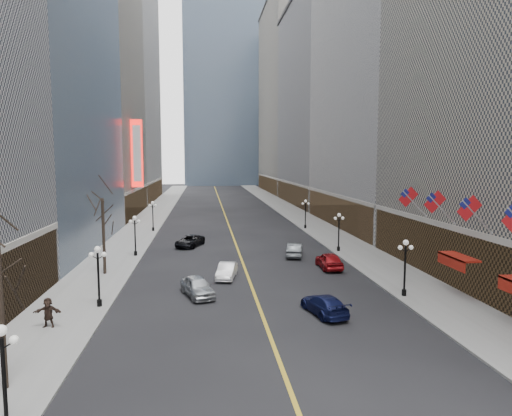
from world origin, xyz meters
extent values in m
cube|color=gray|center=(14.00, 70.00, 0.07)|extent=(6.00, 230.00, 0.15)
cube|color=gray|center=(-14.00, 70.00, 0.07)|extent=(6.00, 230.00, 0.15)
cube|color=gold|center=(0.00, 80.00, 0.01)|extent=(0.25, 200.00, 0.02)
cube|color=#483830|center=(18.40, 29.00, 2.60)|extent=(2.80, 41.00, 5.00)
cube|color=silver|center=(30.00, 68.00, 34.00)|extent=(26.00, 36.00, 68.00)
cube|color=#483830|center=(18.40, 68.00, 2.60)|extent=(2.80, 35.00, 5.00)
cube|color=#99989B|center=(30.00, 106.00, 24.00)|extent=(26.00, 40.00, 48.00)
cube|color=#38383A|center=(30.00, 106.00, 48.40)|extent=(26.60, 40.60, 0.80)
cube|color=#483830|center=(18.40, 106.00, 2.60)|extent=(2.80, 39.00, 5.00)
cube|color=#A49B88|center=(30.00, 149.00, 31.00)|extent=(26.00, 46.00, 62.00)
cube|color=#38383A|center=(30.00, 149.00, 62.40)|extent=(26.60, 46.60, 0.80)
cube|color=#483830|center=(18.40, 149.00, 2.60)|extent=(2.80, 45.00, 5.00)
cube|color=#A49B88|center=(-30.00, 87.00, 25.00)|extent=(26.00, 30.00, 50.00)
cube|color=#483830|center=(-18.40, 87.00, 2.60)|extent=(2.80, 29.00, 5.00)
cube|color=silver|center=(-30.00, 121.00, 36.00)|extent=(26.00, 38.00, 72.00)
cube|color=#483830|center=(-18.40, 121.00, 2.60)|extent=(2.80, 37.00, 5.00)
cylinder|color=black|center=(11.80, 30.00, 0.40)|extent=(0.36, 0.36, 0.50)
cylinder|color=black|center=(11.80, 30.00, 2.15)|extent=(0.16, 0.16, 4.00)
sphere|color=white|center=(11.80, 30.00, 4.45)|extent=(0.44, 0.44, 0.44)
sphere|color=white|center=(11.35, 30.00, 4.05)|extent=(0.36, 0.36, 0.36)
sphere|color=white|center=(12.25, 30.00, 4.05)|extent=(0.36, 0.36, 0.36)
cylinder|color=black|center=(11.80, 48.00, 0.40)|extent=(0.36, 0.36, 0.50)
cylinder|color=black|center=(11.80, 48.00, 2.15)|extent=(0.16, 0.16, 4.00)
sphere|color=white|center=(11.80, 48.00, 4.45)|extent=(0.44, 0.44, 0.44)
sphere|color=white|center=(11.35, 48.00, 4.05)|extent=(0.36, 0.36, 0.36)
sphere|color=white|center=(12.25, 48.00, 4.05)|extent=(0.36, 0.36, 0.36)
cylinder|color=black|center=(11.80, 66.00, 0.40)|extent=(0.36, 0.36, 0.50)
cylinder|color=black|center=(11.80, 66.00, 2.15)|extent=(0.16, 0.16, 4.00)
sphere|color=white|center=(11.80, 66.00, 4.45)|extent=(0.44, 0.44, 0.44)
sphere|color=white|center=(11.35, 66.00, 4.05)|extent=(0.36, 0.36, 0.36)
sphere|color=white|center=(12.25, 66.00, 4.05)|extent=(0.36, 0.36, 0.36)
cylinder|color=black|center=(-11.80, 14.00, 2.15)|extent=(0.16, 0.16, 4.00)
sphere|color=white|center=(-11.80, 14.00, 4.45)|extent=(0.44, 0.44, 0.44)
sphere|color=white|center=(-11.35, 14.00, 4.05)|extent=(0.36, 0.36, 0.36)
cylinder|color=black|center=(-11.80, 30.00, 0.40)|extent=(0.36, 0.36, 0.50)
cylinder|color=black|center=(-11.80, 30.00, 2.15)|extent=(0.16, 0.16, 4.00)
sphere|color=white|center=(-11.80, 30.00, 4.45)|extent=(0.44, 0.44, 0.44)
sphere|color=white|center=(-12.25, 30.00, 4.05)|extent=(0.36, 0.36, 0.36)
sphere|color=white|center=(-11.35, 30.00, 4.05)|extent=(0.36, 0.36, 0.36)
cylinder|color=black|center=(-11.80, 48.00, 0.40)|extent=(0.36, 0.36, 0.50)
cylinder|color=black|center=(-11.80, 48.00, 2.15)|extent=(0.16, 0.16, 4.00)
sphere|color=white|center=(-11.80, 48.00, 4.45)|extent=(0.44, 0.44, 0.44)
sphere|color=white|center=(-12.25, 48.00, 4.05)|extent=(0.36, 0.36, 0.36)
sphere|color=white|center=(-11.35, 48.00, 4.05)|extent=(0.36, 0.36, 0.36)
cylinder|color=black|center=(-11.80, 66.00, 0.40)|extent=(0.36, 0.36, 0.50)
cylinder|color=black|center=(-11.80, 66.00, 2.15)|extent=(0.16, 0.16, 4.00)
sphere|color=white|center=(-11.80, 66.00, 4.45)|extent=(0.44, 0.44, 0.44)
sphere|color=white|center=(-12.25, 66.00, 4.05)|extent=(0.36, 0.36, 0.36)
sphere|color=white|center=(-11.35, 66.00, 4.05)|extent=(0.36, 0.36, 0.36)
cube|color=navy|center=(14.80, 22.00, 7.80)|extent=(0.88, 0.06, 0.88)
cylinder|color=#B2B2B7|center=(15.80, 27.00, 6.80)|extent=(2.49, 0.12, 2.49)
cube|color=red|center=(15.15, 27.00, 7.45)|extent=(1.94, 0.04, 1.94)
cube|color=navy|center=(14.80, 27.00, 7.80)|extent=(0.88, 0.06, 0.88)
cylinder|color=#B2B2B7|center=(15.80, 32.00, 6.80)|extent=(2.49, 0.12, 2.49)
cube|color=red|center=(15.15, 32.00, 7.45)|extent=(1.94, 0.04, 1.94)
cube|color=navy|center=(14.80, 32.00, 7.80)|extent=(0.88, 0.06, 0.88)
cylinder|color=#B2B2B7|center=(15.80, 37.00, 6.80)|extent=(2.49, 0.12, 2.49)
cube|color=red|center=(15.15, 37.00, 7.45)|extent=(1.94, 0.04, 1.94)
cube|color=navy|center=(14.80, 37.00, 7.80)|extent=(0.88, 0.06, 0.88)
cube|color=maroon|center=(16.30, 30.00, 3.20)|extent=(1.40, 4.00, 0.15)
cube|color=maroon|center=(15.65, 30.00, 2.80)|extent=(0.10, 4.00, 0.90)
cube|color=red|center=(-15.90, 80.00, 12.00)|extent=(2.00, 0.50, 12.00)
cube|color=white|center=(-15.85, 80.00, 12.00)|extent=(1.40, 0.55, 10.00)
cylinder|color=#2D231C|center=(-13.50, 18.00, 3.75)|extent=(0.28, 0.28, 7.20)
cylinder|color=#2D231C|center=(-13.50, 40.00, 3.75)|extent=(0.28, 0.28, 7.20)
imported|color=#AAAEB2|center=(-4.60, 32.18, 0.80)|extent=(3.23, 5.04, 1.60)
imported|color=silver|center=(-2.00, 37.48, 0.71)|extent=(2.31, 4.51, 1.42)
imported|color=black|center=(-5.89, 53.35, 0.72)|extent=(4.11, 5.71, 1.44)
imported|color=#131948|center=(4.42, 26.86, 0.70)|extent=(2.97, 5.13, 1.40)
imported|color=maroon|center=(8.45, 40.09, 0.83)|extent=(1.97, 4.86, 1.65)
imported|color=#4C5154|center=(6.13, 46.10, 0.77)|extent=(2.71, 4.94, 1.54)
imported|color=#2D2019|center=(-14.13, 26.05, 1.12)|extent=(1.84, 0.67, 1.94)
camera|label=1|loc=(-3.95, -3.91, 11.01)|focal=32.00mm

